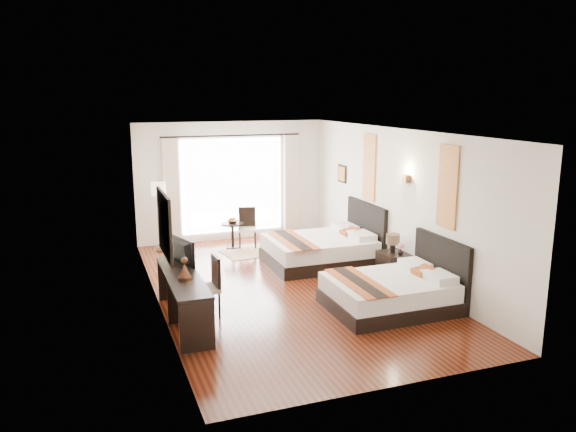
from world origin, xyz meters
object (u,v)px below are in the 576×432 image
object	(u,v)px
television	(177,252)
nightstand	(393,267)
fruit_bowl	(232,222)
console_desk	(183,299)
floor_lamp	(159,194)
bed_near	(394,291)
desk_chair	(206,298)
table_lamp	(393,241)
vase	(400,254)
window_chair	(247,235)
bed_far	(323,249)
side_table	(233,235)

from	to	relation	value
television	nightstand	bearing A→B (deg)	-110.52
television	fruit_bowl	size ratio (longest dim) A/B	3.12
console_desk	floor_lamp	size ratio (longest dim) A/B	1.43
floor_lamp	fruit_bowl	distance (m)	1.74
bed_near	console_desk	xyz separation A→B (m)	(-3.30, 0.59, 0.09)
desk_chair	fruit_bowl	size ratio (longest dim) A/B	4.02
table_lamp	vase	xyz separation A→B (m)	(0.04, -0.22, -0.21)
television	window_chair	world-z (taller)	television
bed_far	fruit_bowl	bearing A→B (deg)	128.38
bed_far	bed_near	bearing A→B (deg)	-88.25
bed_near	fruit_bowl	bearing A→B (deg)	108.78
console_desk	television	bearing A→B (deg)	87.92
bed_far	vase	distance (m)	1.85
nightstand	fruit_bowl	xyz separation A→B (m)	(-2.21, 3.30, 0.33)
bed_far	console_desk	distance (m)	3.83
nightstand	vase	world-z (taller)	vase
bed_near	fruit_bowl	distance (m)	4.74
television	floor_lamp	bearing A→B (deg)	-24.03
bed_far	table_lamp	distance (m)	1.68
bed_far	floor_lamp	xyz separation A→B (m)	(-3.01, 2.08, 0.99)
bed_far	vase	size ratio (longest dim) A/B	17.68
bed_far	nightstand	xyz separation A→B (m)	(0.77, -1.48, -0.04)
bed_far	fruit_bowl	size ratio (longest dim) A/B	9.00
television	side_table	world-z (taller)	television
table_lamp	fruit_bowl	size ratio (longest dim) A/B	1.66
nightstand	desk_chair	size ratio (longest dim) A/B	0.60
television	floor_lamp	xyz separation A→B (m)	(0.19, 3.60, 0.33)
table_lamp	fruit_bowl	world-z (taller)	table_lamp
television	floor_lamp	distance (m)	3.62
table_lamp	television	distance (m)	3.97
television	fruit_bowl	bearing A→B (deg)	-48.84
table_lamp	desk_chair	distance (m)	3.68
table_lamp	desk_chair	bearing A→B (deg)	-172.05
side_table	table_lamp	bearing A→B (deg)	-55.67
desk_chair	console_desk	bearing A→B (deg)	17.55
window_chair	console_desk	bearing A→B (deg)	-13.75
vase	desk_chair	distance (m)	3.68
bed_far	nightstand	distance (m)	1.67
table_lamp	desk_chair	world-z (taller)	desk_chair
table_lamp	fruit_bowl	distance (m)	3.93
bed_near	side_table	xyz separation A→B (m)	(-1.53, 4.47, -0.00)
console_desk	floor_lamp	bearing A→B (deg)	87.14
fruit_bowl	desk_chair	bearing A→B (deg)	-110.56
table_lamp	window_chair	size ratio (longest dim) A/B	0.44
vase	fruit_bowl	world-z (taller)	fruit_bowl
vase	table_lamp	bearing A→B (deg)	100.78
console_desk	side_table	xyz separation A→B (m)	(1.77, 3.88, -0.09)
nightstand	window_chair	size ratio (longest dim) A/B	0.64
table_lamp	television	size ratio (longest dim) A/B	0.53
vase	floor_lamp	xyz separation A→B (m)	(-3.82, 3.72, 0.74)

